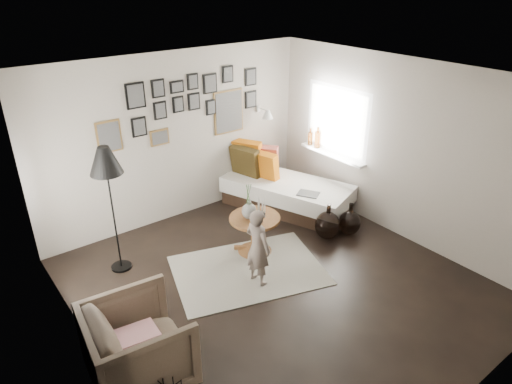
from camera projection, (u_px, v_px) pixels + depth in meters
ground at (277, 284)px, 5.83m from camera, size 4.80×4.80×0.00m
wall_back at (177, 138)px, 6.96m from camera, size 4.50×0.00×4.50m
wall_front at (478, 299)px, 3.56m from camera, size 4.50×0.00×4.50m
wall_left at (85, 261)px, 4.02m from camera, size 0.00×4.80×4.80m
wall_right at (399, 150)px, 6.50m from camera, size 0.00×4.80×4.80m
ceiling at (282, 79)px, 4.69m from camera, size 4.80×4.80×0.00m
door_left at (52, 230)px, 4.99m from camera, size 0.00×2.14×2.14m
window_right at (326, 149)px, 7.57m from camera, size 0.15×1.32×1.30m
gallery_wall at (192, 107)px, 6.92m from camera, size 2.74×0.03×1.08m
wall_sconce at (267, 114)px, 7.56m from camera, size 0.18×0.36×0.16m
rug at (248, 270)px, 6.09m from camera, size 2.26×1.88×0.01m
pedestal_table at (255, 236)px, 6.40m from camera, size 0.71×0.71×0.56m
vase at (249, 208)px, 6.17m from camera, size 0.20×0.20×0.51m
candles at (261, 207)px, 6.27m from camera, size 0.12×0.12×0.26m
daybed at (283, 189)px, 7.62m from camera, size 1.59×2.31×1.05m
magazine_on_daybed at (308, 194)px, 7.06m from camera, size 0.37×0.40×0.02m
armchair at (139, 345)px, 4.31m from camera, size 1.02×0.99×0.84m
armchair_cushion at (137, 337)px, 4.33m from camera, size 0.43×0.44×0.17m
floor_lamp at (106, 165)px, 5.50m from camera, size 0.40×0.40×1.73m
demijohn_large at (327, 225)px, 6.73m from camera, size 0.38×0.38×0.57m
demijohn_small at (349, 223)px, 6.85m from camera, size 0.33×0.33×0.51m
child at (258, 247)px, 5.64m from camera, size 0.29×0.41×1.05m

